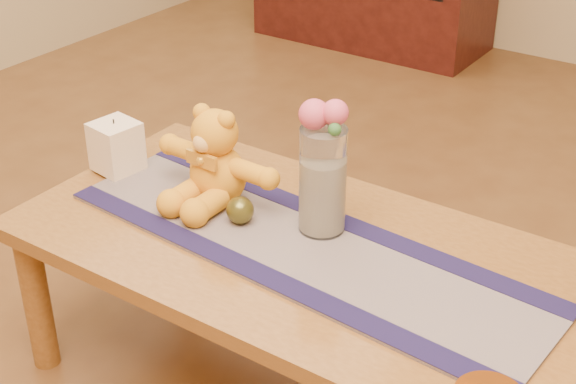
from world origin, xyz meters
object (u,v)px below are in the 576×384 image
Objects in this scene: pillar_candle at (116,146)px; glass_vase at (323,180)px; bronze_ball at (240,210)px; teddy_bear at (217,156)px.

glass_vase reaches higher than pillar_candle.
pillar_candle is at bearing 175.36° from bronze_ball.
teddy_bear reaches higher than pillar_candle.
pillar_candle is 1.99× the size of bronze_ball.
glass_vase is at bearing 5.03° from teddy_bear.
bronze_ball is (0.44, -0.04, -0.03)m from pillar_candle.
glass_vase is 0.22m from bronze_ball.
teddy_bear is at bearing -176.33° from glass_vase.
pillar_candle is 0.44m from bronze_ball.
teddy_bear is 2.58× the size of pillar_candle.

